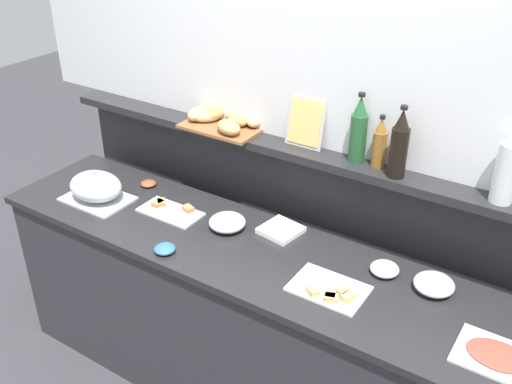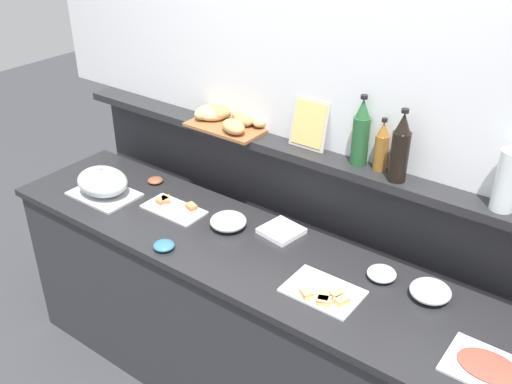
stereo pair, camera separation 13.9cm
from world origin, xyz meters
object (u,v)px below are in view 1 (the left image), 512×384
Objects in this scene: glass_bowl_large at (385,269)px; napkin_stack at (281,230)px; serving_cloche at (96,187)px; glass_bowl_medium at (434,285)px; glass_bowl_small at (227,223)px; wine_bottle_dark at (399,145)px; condiment_bowl_dark at (148,183)px; water_carafe at (506,173)px; sandwich_platter_rear at (330,290)px; framed_picture at (305,122)px; sandwich_platter_side at (170,210)px; condiment_bowl_teal at (165,249)px; cold_cuts_platter at (498,357)px; wine_bottle_green at (359,131)px; bread_basket at (221,119)px; vinegar_bottle_amber at (380,144)px.

glass_bowl_large is 0.52m from napkin_stack.
serving_cloche is 2.09× the size of glass_bowl_medium.
glass_bowl_small is 0.86m from wine_bottle_dark.
condiment_bowl_dark is at bearing 178.76° from glass_bowl_medium.
water_carafe is (0.42, 0.02, -0.02)m from wine_bottle_dark.
water_carafe is (0.48, 0.48, 0.45)m from sandwich_platter_rear.
framed_picture reaches higher than serving_cloche.
sandwich_platter_side is 3.28× the size of condiment_bowl_teal.
glass_bowl_large is at bearing -3.75° from napkin_stack.
glass_bowl_medium is (-0.31, 0.24, 0.02)m from cold_cuts_platter.
wine_bottle_green is at bearing 36.51° from glass_bowl_small.
glass_bowl_large is 0.75× the size of glass_bowl_medium.
serving_cloche reaches higher than sandwich_platter_rear.
framed_picture is at bearing 159.57° from glass_bowl_medium.
bread_basket reaches higher than condiment_bowl_teal.
water_carafe is at bearing 35.79° from glass_bowl_large.
bread_basket is (-0.27, 0.34, 0.35)m from glass_bowl_small.
serving_cloche is 4.14× the size of condiment_bowl_dark.
glass_bowl_small reaches higher than cold_cuts_platter.
vinegar_bottle_amber reaches higher than glass_bowl_small.
condiment_bowl_dark is 0.35× the size of framed_picture.
wine_bottle_dark is 0.21m from wine_bottle_green.
framed_picture reaches higher than bread_basket.
wine_bottle_dark is at bearing 17.88° from serving_cloche.
condiment_bowl_dark is 0.34× the size of water_carafe.
vinegar_bottle_amber is 0.53m from water_carafe.
napkin_stack is at bearing -135.59° from wine_bottle_green.
framed_picture is (0.52, 0.39, 0.45)m from sandwich_platter_side.
bread_basket reaches higher than condiment_bowl_dark.
condiment_bowl_dark is 1.76m from water_carafe.
sandwich_platter_rear is 3.16× the size of condiment_bowl_teal.
serving_cloche reaches higher than sandwich_platter_side.
glass_bowl_small is 0.43× the size of bread_basket.
napkin_stack is 1.00m from water_carafe.
bread_basket is at bearing 165.67° from glass_bowl_large.
serving_cloche is at bearing 179.44° from cold_cuts_platter.
condiment_bowl_teal is 1.17× the size of condiment_bowl_dark.
framed_picture reaches higher than napkin_stack.
glass_bowl_medium is 0.96× the size of napkin_stack.
condiment_bowl_teal reaches higher than napkin_stack.
bread_basket reaches higher than napkin_stack.
wine_bottle_green is (0.47, 0.35, 0.45)m from glass_bowl_small.
bread_basket reaches higher than glass_bowl_large.
condiment_bowl_teal is 0.99m from wine_bottle_green.
condiment_bowl_teal is 0.63m from condiment_bowl_dark.
wine_bottle_green is (0.79, 0.38, 0.47)m from sandwich_platter_side.
serving_cloche is at bearing -114.13° from condiment_bowl_dark.
water_carafe is at bearing 13.79° from napkin_stack.
vinegar_bottle_amber is 0.75× the size of wine_bottle_green.
cold_cuts_platter is at bearing -32.61° from wine_bottle_green.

